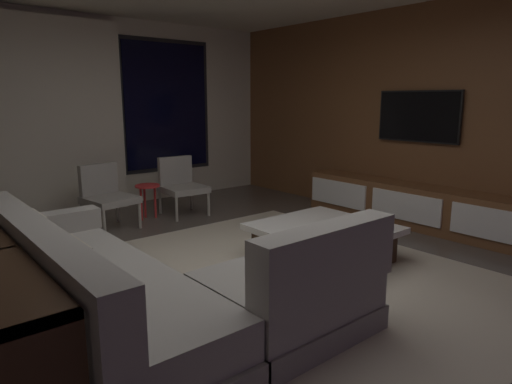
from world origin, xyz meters
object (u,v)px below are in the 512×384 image
at_px(sectional_couch, 147,293).
at_px(coffee_table, 323,242).
at_px(book_stack_on_coffee_table, 345,223).
at_px(accent_chair_by_curtain, 106,193).
at_px(media_console, 418,207).
at_px(mounted_tv, 418,116).
at_px(accent_chair_near_window, 181,183).
at_px(side_stool, 147,191).

relative_size(sectional_couch, coffee_table, 2.16).
xyz_separation_m(sectional_couch, book_stack_on_coffee_table, (2.06, -0.01, 0.11)).
bearing_deg(accent_chair_by_curtain, media_console, -39.89).
xyz_separation_m(sectional_couch, mounted_tv, (3.94, 0.43, 1.06)).
height_order(accent_chair_by_curtain, media_console, accent_chair_by_curtain).
bearing_deg(media_console, mounted_tv, 47.63).
bearing_deg(accent_chair_by_curtain, accent_chair_near_window, 0.90).
bearing_deg(book_stack_on_coffee_table, side_stool, 103.76).
relative_size(accent_chair_by_curtain, side_stool, 1.70).
height_order(accent_chair_near_window, media_console, accent_chair_near_window).
bearing_deg(coffee_table, media_console, 1.51).
height_order(coffee_table, mounted_tv, mounted_tv).
xyz_separation_m(media_console, mounted_tv, (0.18, 0.20, 1.10)).
bearing_deg(coffee_table, side_stool, 102.72).
bearing_deg(accent_chair_near_window, side_stool, 176.21).
bearing_deg(accent_chair_by_curtain, mounted_tv, -35.90).
bearing_deg(media_console, side_stool, 133.37).
height_order(book_stack_on_coffee_table, media_console, media_console).
bearing_deg(mounted_tv, book_stack_on_coffee_table, -167.06).
relative_size(coffee_table, side_stool, 2.52).
relative_size(sectional_couch, accent_chair_near_window, 3.21).
xyz_separation_m(coffee_table, book_stack_on_coffee_table, (0.09, -0.19, 0.21)).
relative_size(accent_chair_near_window, side_stool, 1.70).
xyz_separation_m(book_stack_on_coffee_table, side_stool, (-0.67, 2.74, -0.03)).
bearing_deg(mounted_tv, side_stool, 137.83).
distance_m(accent_chair_near_window, mounted_tv, 3.21).
bearing_deg(side_stool, accent_chair_near_window, -3.79).
bearing_deg(accent_chair_near_window, sectional_couch, -124.61).
xyz_separation_m(sectional_couch, accent_chair_by_curtain, (0.81, 2.69, 0.14)).
xyz_separation_m(coffee_table, accent_chair_by_curtain, (-1.15, 2.51, 0.25)).
bearing_deg(coffee_table, book_stack_on_coffee_table, -63.00).
distance_m(side_stool, mounted_tv, 3.58).
xyz_separation_m(book_stack_on_coffee_table, media_console, (1.70, 0.23, -0.15)).
bearing_deg(side_stool, book_stack_on_coffee_table, -76.24).
bearing_deg(mounted_tv, sectional_couch, -173.81).
height_order(sectional_couch, accent_chair_near_window, sectional_couch).
bearing_deg(coffee_table, sectional_couch, -174.73).
bearing_deg(mounted_tv, coffee_table, -172.90).
bearing_deg(accent_chair_by_curtain, side_stool, 4.85).
relative_size(side_stool, mounted_tv, 0.42).
bearing_deg(side_stool, mounted_tv, -42.17).
distance_m(accent_chair_by_curtain, side_stool, 0.58).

